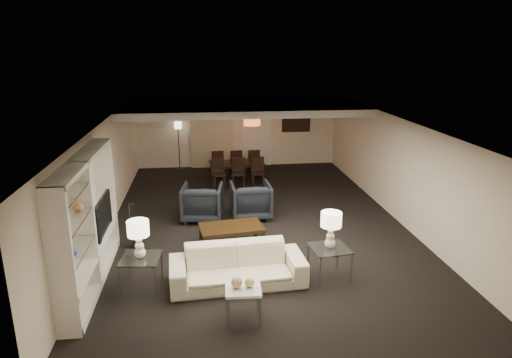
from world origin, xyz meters
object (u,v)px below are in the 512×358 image
at_px(chair_nl, 219,174).
at_px(dining_table, 237,172).
at_px(armchair_left, 202,202).
at_px(armchair_right, 251,200).
at_px(vase_amber, 78,206).
at_px(chair_fr, 253,162).
at_px(floor_lamp, 179,146).
at_px(television, 97,215).
at_px(marble_table, 243,303).
at_px(side_table_left, 142,274).
at_px(coffee_table, 232,236).
at_px(side_table_right, 329,263).
at_px(chair_nm, 239,173).
at_px(chair_fm, 235,162).
at_px(table_lamp_left, 139,240).
at_px(vase_blue, 72,251).
at_px(floor_speaker, 133,226).
at_px(sofa, 238,266).
at_px(table_lamp_right, 331,230).
at_px(chair_nr, 258,172).
at_px(pendant_light, 252,121).
at_px(chair_fl, 217,163).

bearing_deg(chair_nl, dining_table, 39.95).
xyz_separation_m(armchair_left, chair_nl, (0.52, 2.60, -0.01)).
height_order(dining_table, chair_nl, chair_nl).
bearing_deg(dining_table, armchair_right, -94.73).
distance_m(vase_amber, chair_fr, 8.28).
relative_size(dining_table, floor_lamp, 1.01).
xyz_separation_m(television, dining_table, (3.10, 5.60, -0.79)).
xyz_separation_m(armchair_left, dining_table, (1.12, 3.25, -0.15)).
bearing_deg(dining_table, vase_amber, -121.46).
bearing_deg(marble_table, side_table_left, 147.09).
bearing_deg(dining_table, coffee_table, -102.16).
bearing_deg(chair_fr, side_table_right, 92.86).
xyz_separation_m(side_table_right, chair_fr, (-0.58, 7.20, 0.13)).
xyz_separation_m(chair_nm, chair_fm, (0.00, 1.30, 0.00)).
distance_m(table_lamp_left, vase_blue, 1.18).
relative_size(coffee_table, chair_fr, 1.51).
relative_size(vase_blue, floor_speaker, 0.18).
relative_size(side_table_left, marble_table, 1.20).
xyz_separation_m(vase_blue, chair_fr, (3.73, 7.92, -0.71)).
bearing_deg(side_table_left, television, 132.97).
relative_size(armchair_right, floor_lamp, 0.59).
height_order(sofa, floor_lamp, floor_lamp).
relative_size(side_table_left, chair_fm, 0.76).
bearing_deg(television, sofa, -110.17).
bearing_deg(table_lamp_right, floor_lamp, 110.51).
relative_size(table_lamp_right, chair_nr, 0.78).
xyz_separation_m(pendant_light, chair_nr, (0.12, -0.56, -1.48)).
distance_m(floor_speaker, dining_table, 5.39).
height_order(side_table_left, chair_fr, chair_fr).
relative_size(sofa, armchair_right, 2.45).
bearing_deg(floor_speaker, dining_table, 46.19).
xyz_separation_m(table_lamp_right, television, (-4.28, 0.95, 0.12)).
height_order(table_lamp_left, floor_speaker, table_lamp_left).
distance_m(armchair_left, dining_table, 3.44).
xyz_separation_m(armchair_right, table_lamp_right, (1.10, -3.30, 0.51)).
bearing_deg(armchair_right, chair_fr, -99.58).
relative_size(floor_speaker, dining_table, 0.58).
relative_size(armchair_right, chair_nm, 1.13).
distance_m(pendant_light, floor_lamp, 3.10).
relative_size(table_lamp_right, chair_nl, 0.78).
height_order(chair_nm, chair_nr, same).
xyz_separation_m(side_table_left, chair_nl, (1.62, 5.90, 0.13)).
height_order(armchair_left, table_lamp_left, table_lamp_left).
xyz_separation_m(pendant_light, television, (-3.58, -5.52, -0.83)).
distance_m(side_table_right, chair_nr, 5.93).
distance_m(sofa, coffee_table, 1.60).
height_order(chair_nl, chair_fl, same).
height_order(side_table_left, floor_speaker, floor_speaker).
bearing_deg(marble_table, vase_blue, 171.76).
height_order(vase_amber, floor_lamp, vase_amber).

